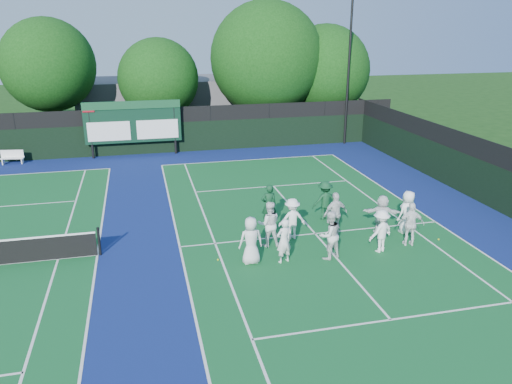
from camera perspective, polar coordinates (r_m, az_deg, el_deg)
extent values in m
plane|color=#15390F|center=(19.66, 7.76, -5.90)|extent=(120.00, 120.00, 0.00)
cube|color=navy|center=(19.41, -10.23, -6.36)|extent=(34.00, 32.00, 0.01)
cube|color=#115425|center=(20.51, 6.77, -4.75)|extent=(10.97, 23.77, 0.00)
cube|color=silver|center=(31.31, -0.64, 3.70)|extent=(10.97, 0.08, 0.00)
cube|color=silver|center=(19.43, -8.71, -6.22)|extent=(0.08, 23.77, 0.00)
cube|color=silver|center=(22.89, 19.81, -3.22)|extent=(0.08, 23.77, 0.00)
cube|color=silver|center=(19.56, -4.69, -5.87)|extent=(0.08, 23.77, 0.00)
cube|color=silver|center=(22.19, 16.83, -3.58)|extent=(0.08, 23.77, 0.00)
cube|color=silver|center=(15.37, 15.14, -13.91)|extent=(8.23, 0.08, 0.00)
cube|color=silver|center=(26.21, 2.02, 0.67)|extent=(8.23, 0.08, 0.00)
cube|color=silver|center=(20.51, 6.77, -4.74)|extent=(0.08, 12.80, 0.00)
cube|color=silver|center=(31.45, -26.38, 1.78)|extent=(10.97, 0.08, 0.00)
cube|color=silver|center=(19.48, -17.68, -6.87)|extent=(0.08, 23.77, 0.00)
cube|color=silver|center=(19.65, -21.68, -7.11)|extent=(0.08, 23.77, 0.00)
cube|color=black|center=(33.39, -12.01, 5.99)|extent=(34.00, 0.08, 2.00)
cube|color=black|center=(33.10, -12.19, 8.52)|extent=(34.00, 0.05, 1.00)
cube|color=black|center=(24.64, 26.95, -0.20)|extent=(0.08, 32.00, 2.00)
cylinder|color=black|center=(32.96, -18.37, 6.62)|extent=(0.16, 0.16, 3.50)
cylinder|color=black|center=(32.91, -9.27, 7.31)|extent=(0.16, 0.16, 3.50)
cube|color=black|center=(32.75, -13.89, 7.75)|extent=(6.00, 0.15, 2.60)
cube|color=#134425|center=(32.47, -14.04, 9.63)|extent=(6.00, 0.05, 0.50)
cube|color=white|center=(32.80, -16.45, 6.66)|extent=(2.60, 0.04, 1.20)
cube|color=white|center=(32.77, -11.19, 7.06)|extent=(2.60, 0.04, 1.20)
cube|color=#A20D1B|center=(32.61, -18.64, 9.07)|extent=(0.70, 0.04, 0.50)
cube|color=#58585D|center=(41.33, -6.88, 10.07)|extent=(18.00, 6.00, 4.00)
cylinder|color=black|center=(35.42, 10.52, 13.36)|extent=(0.16, 0.16, 10.00)
cylinder|color=black|center=(19.25, -17.49, -5.41)|extent=(0.10, 0.10, 1.10)
cube|color=white|center=(33.70, -26.08, 3.50)|extent=(1.39, 0.56, 0.05)
cube|color=white|center=(33.77, -26.10, 3.97)|extent=(1.34, 0.26, 0.45)
cube|color=white|center=(33.87, -26.92, 3.10)|extent=(0.10, 0.32, 0.36)
cube|color=white|center=(33.63, -25.14, 3.26)|extent=(0.10, 0.32, 0.36)
cylinder|color=black|center=(37.10, -21.92, 7.26)|extent=(0.44, 0.44, 3.21)
sphere|color=#0C360C|center=(36.62, -22.67, 13.24)|extent=(6.14, 6.14, 6.14)
sphere|color=#0C360C|center=(36.88, -21.55, 12.44)|extent=(4.30, 4.30, 4.30)
cylinder|color=black|center=(36.81, -10.77, 7.52)|extent=(0.44, 0.44, 2.36)
sphere|color=#0C360C|center=(36.33, -11.08, 12.60)|extent=(5.59, 5.59, 5.59)
sphere|color=#0C360C|center=(36.72, -10.10, 11.84)|extent=(3.91, 3.91, 3.91)
cylinder|color=black|center=(37.93, 1.17, 8.38)|extent=(0.44, 0.44, 2.63)
sphere|color=#0C360C|center=(37.39, 1.22, 15.00)|extent=(8.19, 8.19, 8.19)
sphere|color=#0C360C|center=(37.90, 2.00, 13.80)|extent=(5.74, 5.74, 5.74)
cylinder|color=black|center=(39.33, 7.64, 8.35)|extent=(0.44, 0.44, 2.30)
sphere|color=#0C360C|center=(38.85, 7.88, 13.66)|extent=(6.68, 6.68, 6.68)
sphere|color=#0C360C|center=(39.41, 8.51, 12.72)|extent=(4.67, 4.67, 4.67)
sphere|color=#BBC917|center=(20.30, 8.21, -5.00)|extent=(0.07, 0.07, 0.07)
sphere|color=#BBC917|center=(21.07, 20.14, -5.11)|extent=(0.07, 0.07, 0.07)
sphere|color=#BBC917|center=(18.23, -4.37, -7.72)|extent=(0.07, 0.07, 0.07)
sphere|color=#BBC917|center=(20.84, 4.39, -4.21)|extent=(0.07, 0.07, 0.07)
imported|color=silver|center=(17.64, -0.58, -5.57)|extent=(0.87, 0.57, 1.75)
imported|color=white|center=(17.76, 3.20, -5.60)|extent=(0.70, 0.57, 1.66)
imported|color=silver|center=(18.19, 8.37, -4.88)|extent=(1.07, 0.95, 1.82)
imported|color=white|center=(19.12, 14.08, -4.35)|extent=(1.22, 0.96, 1.65)
imported|color=white|center=(19.94, 17.28, -3.54)|extent=(1.09, 0.64, 1.74)
imported|color=white|center=(19.00, 1.50, -3.67)|extent=(0.95, 0.79, 1.80)
imported|color=white|center=(19.69, 4.14, -3.08)|extent=(1.09, 0.64, 1.67)
imported|color=silver|center=(20.24, 9.07, -2.47)|extent=(1.11, 0.59, 1.79)
imported|color=silver|center=(20.81, 14.19, -2.47)|extent=(1.58, 0.99, 1.62)
imported|color=white|center=(21.09, 16.93, -2.21)|extent=(1.00, 0.80, 1.78)
imported|color=#0F391F|center=(20.89, 1.47, -1.52)|extent=(0.69, 0.47, 1.82)
imported|color=#103D21|center=(21.74, 7.87, -0.97)|extent=(1.18, 0.74, 1.74)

